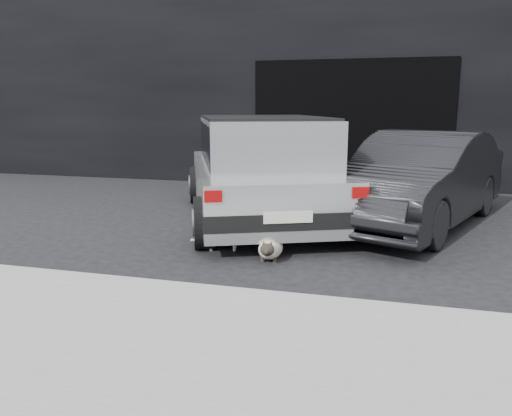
% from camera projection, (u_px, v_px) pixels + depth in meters
% --- Properties ---
extents(ground, '(80.00, 80.00, 0.00)m').
position_uv_depth(ground, '(252.00, 230.00, 6.90)').
color(ground, black).
rests_on(ground, ground).
extents(building_facade, '(34.00, 4.00, 5.00)m').
position_uv_depth(building_facade, '(359.00, 70.00, 11.82)').
color(building_facade, black).
rests_on(building_facade, ground).
extents(garage_opening, '(4.00, 0.10, 2.60)m').
position_uv_depth(garage_opening, '(351.00, 125.00, 10.16)').
color(garage_opening, black).
rests_on(garage_opening, ground).
extents(curb, '(18.00, 0.25, 0.12)m').
position_uv_depth(curb, '(285.00, 304.00, 4.18)').
color(curb, gray).
rests_on(curb, ground).
extents(sidewalk, '(18.00, 2.20, 0.11)m').
position_uv_depth(sidewalk, '(245.00, 379.00, 3.04)').
color(sidewalk, gray).
rests_on(sidewalk, ground).
extents(silver_hatchback, '(3.35, 4.56, 1.54)m').
position_uv_depth(silver_hatchback, '(261.00, 165.00, 7.31)').
color(silver_hatchback, '#BBBDC0').
rests_on(silver_hatchback, ground).
extents(second_car, '(2.80, 4.27, 1.33)m').
position_uv_depth(second_car, '(419.00, 179.00, 7.07)').
color(second_car, black).
rests_on(second_car, ground).
extents(cat_siamese, '(0.32, 0.80, 0.28)m').
position_uv_depth(cat_siamese, '(270.00, 248.00, 5.56)').
color(cat_siamese, beige).
rests_on(cat_siamese, ground).
extents(cat_white, '(0.68, 0.34, 0.33)m').
position_uv_depth(cat_white, '(226.00, 237.00, 5.93)').
color(cat_white, silver).
rests_on(cat_white, ground).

